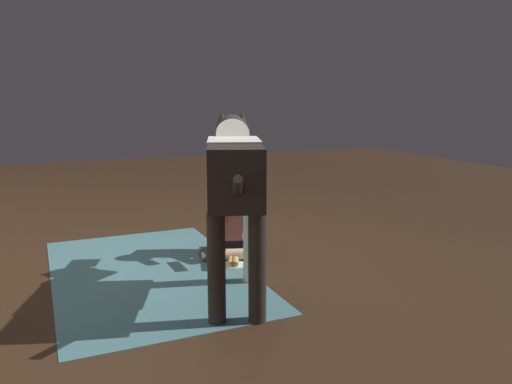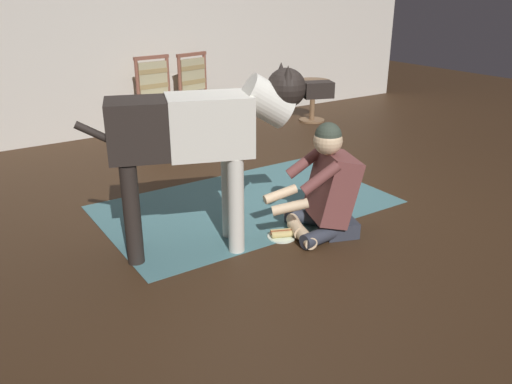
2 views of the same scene
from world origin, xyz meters
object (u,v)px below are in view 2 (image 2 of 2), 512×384
object	(u,v)px
hot_dog_on_plate	(282,234)
round_side_table	(313,97)
dining_chair_right_of_pair	(199,89)
person_sitting_on_floor	(326,190)
large_dog	(201,133)
dining_chair_left_of_pair	(159,94)

from	to	relation	value
hot_dog_on_plate	round_side_table	size ratio (longest dim) A/B	0.38
dining_chair_right_of_pair	person_sitting_on_floor	xyz separation A→B (m)	(-0.63, -3.19, -0.19)
person_sitting_on_floor	hot_dog_on_plate	xyz separation A→B (m)	(-0.32, 0.11, -0.33)
large_dog	round_side_table	size ratio (longest dim) A/B	2.89
large_dog	hot_dog_on_plate	bearing A→B (deg)	-19.91
dining_chair_left_of_pair	dining_chair_right_of_pair	bearing A→B (deg)	-0.20
dining_chair_right_of_pair	round_side_table	world-z (taller)	dining_chair_right_of_pair
dining_chair_right_of_pair	large_dog	xyz separation A→B (m)	(-1.48, -2.88, 0.31)
dining_chair_left_of_pair	hot_dog_on_plate	distance (m)	3.14
person_sitting_on_floor	dining_chair_left_of_pair	bearing A→B (deg)	88.70
round_side_table	person_sitting_on_floor	bearing A→B (deg)	-127.77
dining_chair_right_of_pair	round_side_table	distance (m)	1.60
person_sitting_on_floor	hot_dog_on_plate	size ratio (longest dim) A/B	4.05
dining_chair_right_of_pair	large_dog	size ratio (longest dim) A/B	0.60
dining_chair_left_of_pair	hot_dog_on_plate	xyz separation A→B (m)	(-0.39, -3.08, -0.52)
large_dog	dining_chair_left_of_pair	bearing A→B (deg)	72.10
dining_chair_right_of_pair	person_sitting_on_floor	distance (m)	3.25
dining_chair_left_of_pair	large_dog	bearing A→B (deg)	-107.90
person_sitting_on_floor	large_dog	distance (m)	1.04
dining_chair_right_of_pair	large_dog	world-z (taller)	large_dog
dining_chair_left_of_pair	large_dog	xyz separation A→B (m)	(-0.93, -2.88, 0.31)
person_sitting_on_floor	round_side_table	world-z (taller)	person_sitting_on_floor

